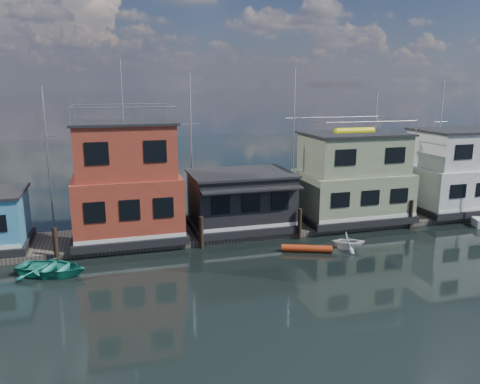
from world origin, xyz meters
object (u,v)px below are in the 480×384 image
object	(u,v)px
dinghy_white	(348,241)
houseboat_white	(460,172)
houseboat_green	(352,178)
red_kayak	(307,249)
houseboat_dark	(241,200)
dinghy_teal	(52,268)
houseboat_red	(127,183)

from	to	relation	value
dinghy_white	houseboat_white	bearing A→B (deg)	-49.79
houseboat_green	red_kayak	bearing A→B (deg)	-138.47
houseboat_dark	red_kayak	world-z (taller)	houseboat_dark
houseboat_green	dinghy_teal	size ratio (longest dim) A/B	2.07
houseboat_dark	houseboat_white	world-z (taller)	houseboat_white
houseboat_white	red_kayak	bearing A→B (deg)	-161.47
red_kayak	dinghy_white	distance (m)	2.80
red_kayak	dinghy_white	bearing A→B (deg)	15.31
houseboat_red	houseboat_dark	bearing A→B (deg)	-0.14
houseboat_red	houseboat_green	bearing A→B (deg)	0.00
houseboat_green	red_kayak	world-z (taller)	houseboat_green
houseboat_white	dinghy_teal	size ratio (longest dim) A/B	2.07
houseboat_red	dinghy_white	xyz separation A→B (m)	(13.67, -5.70, -3.51)
houseboat_white	dinghy_white	size ratio (longest dim) A/B	3.73
dinghy_white	dinghy_teal	size ratio (longest dim) A/B	0.56
red_kayak	dinghy_white	xyz separation A→B (m)	(2.76, -0.31, 0.35)
houseboat_dark	dinghy_teal	bearing A→B (deg)	-159.17
houseboat_white	red_kayak	world-z (taller)	houseboat_white
red_kayak	dinghy_white	size ratio (longest dim) A/B	1.45
houseboat_red	houseboat_dark	distance (m)	8.18
houseboat_red	houseboat_white	distance (m)	27.01
dinghy_white	houseboat_red	bearing A→B (deg)	84.43
houseboat_white	dinghy_teal	xyz separation A→B (m)	(-31.59, -4.81, -3.12)
houseboat_red	dinghy_teal	xyz separation A→B (m)	(-4.59, -4.81, -3.68)
houseboat_white	red_kayak	size ratio (longest dim) A/B	2.57
houseboat_dark	dinghy_teal	size ratio (longest dim) A/B	1.83
houseboat_white	dinghy_white	distance (m)	14.79
houseboat_red	dinghy_white	distance (m)	15.22
houseboat_dark	houseboat_green	distance (m)	9.07
houseboat_red	houseboat_green	xyz separation A→B (m)	(17.00, 0.00, -0.55)
red_kayak	houseboat_green	bearing A→B (deg)	63.22
houseboat_dark	dinghy_teal	xyz separation A→B (m)	(-12.59, -4.79, -2.00)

